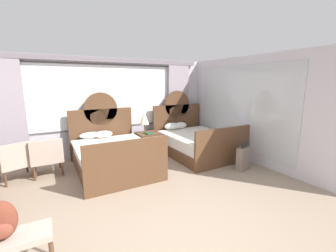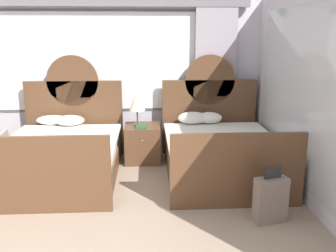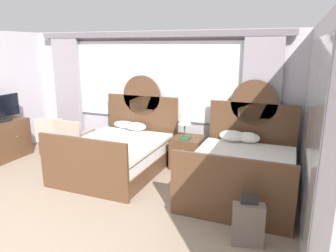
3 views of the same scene
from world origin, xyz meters
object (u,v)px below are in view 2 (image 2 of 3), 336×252
(table_lamp_on_nightstand, at_px, (137,100))
(book_on_nightstand, at_px, (141,126))
(suitcase_on_floor, at_px, (271,200))
(bed_near_mirror, at_px, (219,151))
(nightstand_between_beds, at_px, (143,143))
(bed_near_window, at_px, (63,154))

(table_lamp_on_nightstand, height_order, book_on_nightstand, table_lamp_on_nightstand)
(table_lamp_on_nightstand, height_order, suitcase_on_floor, table_lamp_on_nightstand)
(bed_near_mirror, height_order, nightstand_between_beds, bed_near_mirror)
(bed_near_mirror, relative_size, nightstand_between_beds, 3.59)
(bed_near_mirror, xyz_separation_m, suitcase_on_floor, (0.31, -1.50, -0.09))
(bed_near_window, height_order, table_lamp_on_nightstand, bed_near_window)
(book_on_nightstand, bearing_deg, suitcase_on_floor, -53.53)
(bed_near_window, distance_m, nightstand_between_beds, 1.37)
(table_lamp_on_nightstand, xyz_separation_m, book_on_nightstand, (0.07, -0.15, -0.41))
(nightstand_between_beds, relative_size, table_lamp_on_nightstand, 1.01)
(nightstand_between_beds, height_order, suitcase_on_floor, suitcase_on_floor)
(nightstand_between_beds, bearing_deg, table_lamp_on_nightstand, 156.10)
(bed_near_window, distance_m, book_on_nightstand, 1.33)
(book_on_nightstand, bearing_deg, bed_near_window, -155.23)
(book_on_nightstand, xyz_separation_m, suitcase_on_floor, (1.51, -2.04, -0.36))
(bed_near_mirror, bearing_deg, table_lamp_on_nightstand, 151.20)
(book_on_nightstand, distance_m, suitcase_on_floor, 2.57)
(nightstand_between_beds, xyz_separation_m, suitcase_on_floor, (1.50, -2.16, -0.04))
(bed_near_mirror, height_order, book_on_nightstand, bed_near_mirror)
(nightstand_between_beds, relative_size, book_on_nightstand, 2.39)
(bed_near_window, relative_size, bed_near_mirror, 1.00)
(bed_near_window, height_order, book_on_nightstand, bed_near_window)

